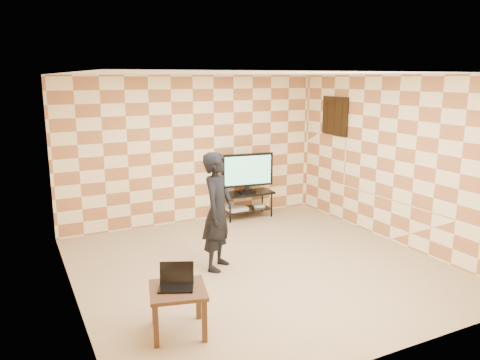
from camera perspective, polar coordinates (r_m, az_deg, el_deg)
name	(u,v)px	position (r m, az deg, el deg)	size (l,w,h in m)	color
floor	(259,266)	(6.85, 2.29, -10.41)	(5.00, 5.00, 0.00)	tan
wall_back	(194,150)	(8.69, -5.64, 3.68)	(5.00, 0.02, 2.70)	#FFEFBB
wall_front	(392,223)	(4.50, 18.06, -5.05)	(5.00, 0.02, 2.70)	#FFEFBB
wall_left	(69,194)	(5.70, -20.18, -1.59)	(0.02, 5.00, 2.70)	#FFEFBB
wall_right	(395,160)	(7.95, 18.37, 2.31)	(0.02, 5.00, 2.70)	#FFEFBB
ceiling	(260,74)	(6.32, 2.50, 12.80)	(5.00, 5.00, 0.02)	white
wall_art	(335,116)	(9.01, 11.51, 7.65)	(0.04, 0.72, 0.72)	black
tv_stand	(247,199)	(9.02, 0.85, -2.33)	(1.01, 0.46, 0.50)	black
tv	(247,171)	(8.89, 0.87, 1.10)	(1.03, 0.23, 0.75)	black
dvd_player	(237,209)	(8.95, -0.40, -3.51)	(0.38, 0.27, 0.06)	silver
game_console	(259,206)	(9.19, 2.29, -3.15)	(0.21, 0.15, 0.05)	silver
side_table	(178,296)	(5.08, -7.58, -13.88)	(0.71, 0.71, 0.50)	#3C2312
laptop	(176,282)	(5.07, -7.77, -12.21)	(0.44, 0.40, 0.24)	black
person	(218,211)	(6.52, -2.75, -3.84)	(0.61, 0.40, 1.67)	black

